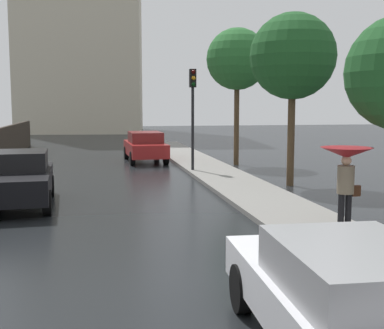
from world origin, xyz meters
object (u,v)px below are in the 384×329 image
Objects in this scene: car_red_mid_road at (145,146)px; street_tree_far at (237,60)px; traffic_light at (193,100)px; pedestrian_with_umbrella_near at (346,163)px; street_tree_near at (293,57)px; car_white_far_ahead at (347,299)px; car_black_near_kerb at (20,179)px.

car_red_mid_road is 0.69× the size of street_tree_far.
car_red_mid_road is 5.42m from traffic_light.
street_tree_near reaches higher than pedestrian_with_umbrella_near.
pedestrian_with_umbrella_near is at bearing 65.26° from car_white_far_ahead.
traffic_light is at bearing 125.73° from street_tree_near.
car_black_near_kerb is 2.40× the size of pedestrian_with_umbrella_near.
traffic_light reaches higher than pedestrian_with_umbrella_near.
car_red_mid_road reaches higher than car_white_far_ahead.
car_white_far_ahead is at bearing 112.88° from car_black_near_kerb.
car_black_near_kerb is at bearing -136.49° from traffic_light.
pedestrian_with_umbrella_near is at bearing -81.46° from car_red_mid_road.
car_red_mid_road is 20.57m from car_white_far_ahead.
pedestrian_with_umbrella_near reaches higher than car_black_near_kerb.
car_white_far_ahead is 5.89m from pedestrian_with_umbrella_near.
traffic_light is at bearing 91.37° from pedestrian_with_umbrella_near.
street_tree_near is at bearing 73.60° from car_white_far_ahead.
car_black_near_kerb is at bearing 141.33° from pedestrian_with_umbrella_near.
street_tree_near is 0.94× the size of street_tree_far.
traffic_light is (6.17, 5.85, 2.27)m from car_black_near_kerb.
car_white_far_ahead is 1.09× the size of traffic_light.
street_tree_near is (2.79, -3.87, 1.47)m from traffic_light.
car_white_far_ahead is at bearing -94.85° from traffic_light.
street_tree_near is (4.32, -8.56, 3.74)m from car_red_mid_road.
street_tree_near is (1.46, 6.84, 2.91)m from pedestrian_with_umbrella_near.
car_white_far_ahead is 2.50× the size of pedestrian_with_umbrella_near.
car_red_mid_road is (4.63, 10.54, -0.00)m from car_black_near_kerb.
car_black_near_kerb is 0.72× the size of street_tree_near.
car_red_mid_road is 10.29m from street_tree_near.
car_white_far_ahead is 13.26m from street_tree_near.
street_tree_far is at bearing 80.46° from car_white_far_ahead.
street_tree_far is (1.29, 13.28, 3.35)m from pedestrian_with_umbrella_near.
traffic_light reaches higher than car_black_near_kerb.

